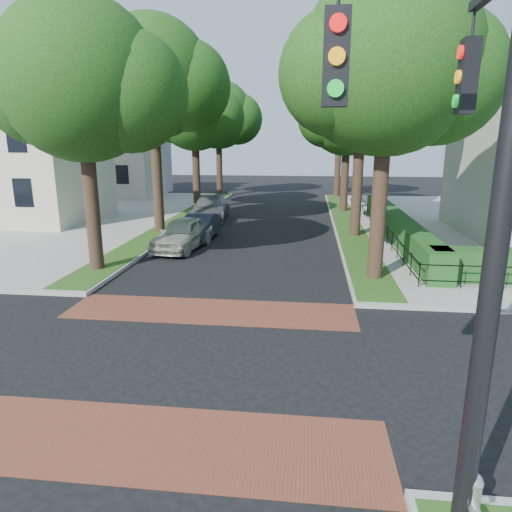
# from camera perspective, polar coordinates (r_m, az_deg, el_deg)

# --- Properties ---
(ground) EXTENTS (120.00, 120.00, 0.00)m
(ground) POSITION_cam_1_polar(r_m,az_deg,el_deg) (11.60, -9.07, -12.51)
(ground) COLOR black
(ground) RESTS_ON ground
(crosswalk_far) EXTENTS (9.00, 2.20, 0.01)m
(crosswalk_far) POSITION_cam_1_polar(r_m,az_deg,el_deg) (14.44, -5.68, -6.87)
(crosswalk_far) COLOR brown
(crosswalk_far) RESTS_ON ground
(crosswalk_near) EXTENTS (9.00, 2.20, 0.01)m
(crosswalk_near) POSITION_cam_1_polar(r_m,az_deg,el_deg) (9.01, -14.88, -21.43)
(crosswalk_near) COLOR brown
(crosswalk_near) RESTS_ON ground
(grass_strip_ne) EXTENTS (1.60, 29.80, 0.02)m
(grass_strip_ne) POSITION_cam_1_polar(r_m,az_deg,el_deg) (29.58, 11.29, 4.19)
(grass_strip_ne) COLOR #234112
(grass_strip_ne) RESTS_ON sidewalk_ne
(grass_strip_nw) EXTENTS (1.60, 29.80, 0.02)m
(grass_strip_nw) POSITION_cam_1_polar(r_m,az_deg,el_deg) (30.64, -9.33, 4.62)
(grass_strip_nw) COLOR #234112
(grass_strip_nw) RESTS_ON sidewalk_nw
(tree_right_near) EXTENTS (7.75, 6.67, 10.66)m
(tree_right_near) POSITION_cam_1_polar(r_m,az_deg,el_deg) (17.56, 16.43, 21.69)
(tree_right_near) COLOR black
(tree_right_near) RESTS_ON sidewalk_ne
(tree_right_mid) EXTENTS (8.25, 7.09, 11.22)m
(tree_right_mid) POSITION_cam_1_polar(r_m,az_deg,el_deg) (25.49, 13.39, 20.19)
(tree_right_mid) COLOR black
(tree_right_mid) RESTS_ON sidewalk_ne
(tree_right_far) EXTENTS (7.25, 6.23, 9.74)m
(tree_right_far) POSITION_cam_1_polar(r_m,az_deg,el_deg) (34.32, 11.52, 16.85)
(tree_right_far) COLOR black
(tree_right_far) RESTS_ON sidewalk_ne
(tree_right_back) EXTENTS (7.50, 6.45, 10.20)m
(tree_right_back) POSITION_cam_1_polar(r_m,az_deg,el_deg) (43.31, 10.56, 16.77)
(tree_right_back) COLOR black
(tree_right_back) RESTS_ON sidewalk_ne
(tree_left_near) EXTENTS (7.50, 6.45, 10.20)m
(tree_left_near) POSITION_cam_1_polar(r_m,az_deg,el_deg) (19.21, -20.43, 19.61)
(tree_left_near) COLOR black
(tree_left_near) RESTS_ON sidewalk_nw
(tree_left_mid) EXTENTS (8.00, 6.88, 11.48)m
(tree_left_mid) POSITION_cam_1_polar(r_m,az_deg,el_deg) (26.72, -12.45, 20.72)
(tree_left_mid) COLOR black
(tree_left_mid) RESTS_ON sidewalk_nw
(tree_left_far) EXTENTS (7.00, 6.02, 9.86)m
(tree_left_far) POSITION_cam_1_polar(r_m,az_deg,el_deg) (35.22, -7.46, 17.28)
(tree_left_far) COLOR black
(tree_left_far) RESTS_ON sidewalk_nw
(tree_left_back) EXTENTS (7.75, 6.66, 10.44)m
(tree_left_back) POSITION_cam_1_polar(r_m,az_deg,el_deg) (44.04, -4.53, 17.10)
(tree_left_back) COLOR black
(tree_left_back) RESTS_ON sidewalk_nw
(hedge_main_road) EXTENTS (1.00, 18.00, 1.20)m
(hedge_main_road) POSITION_cam_1_polar(r_m,az_deg,el_deg) (25.78, 17.15, 3.70)
(hedge_main_road) COLOR #1C4919
(hedge_main_road) RESTS_ON sidewalk_ne
(fence_main_road) EXTENTS (0.06, 18.00, 0.90)m
(fence_main_road) POSITION_cam_1_polar(r_m,az_deg,el_deg) (25.67, 15.37, 3.44)
(fence_main_road) COLOR black
(fence_main_road) RESTS_ON sidewalk_ne
(house_left_near) EXTENTS (10.00, 9.00, 10.14)m
(house_left_near) POSITION_cam_1_polar(r_m,az_deg,el_deg) (33.48, -27.52, 12.44)
(house_left_near) COLOR beige
(house_left_near) RESTS_ON sidewalk_nw
(house_left_far) EXTENTS (10.00, 9.00, 10.14)m
(house_left_far) POSITION_cam_1_polar(r_m,az_deg,el_deg) (45.82, -17.63, 13.42)
(house_left_far) COLOR beige
(house_left_far) RESTS_ON sidewalk_nw
(traffic_signal) EXTENTS (2.17, 2.00, 8.00)m
(traffic_signal) POSITION_cam_1_polar(r_m,az_deg,el_deg) (5.89, 26.07, 8.11)
(traffic_signal) COLOR black
(traffic_signal) RESTS_ON sidewalk_se
(parked_car_front) EXTENTS (2.44, 4.77, 1.55)m
(parked_car_front) POSITION_cam_1_polar(r_m,az_deg,el_deg) (22.55, -9.19, 2.78)
(parked_car_front) COLOR #B6B5A4
(parked_car_front) RESTS_ON ground
(parked_car_middle) EXTENTS (1.63, 4.24, 1.38)m
(parked_car_middle) POSITION_cam_1_polar(r_m,az_deg,el_deg) (24.55, -7.10, 3.58)
(parked_car_middle) COLOR #212531
(parked_car_middle) RESTS_ON ground
(parked_car_rear) EXTENTS (2.71, 5.71, 1.61)m
(parked_car_rear) POSITION_cam_1_polar(r_m,az_deg,el_deg) (30.94, -5.72, 6.03)
(parked_car_rear) COLOR slate
(parked_car_rear) RESTS_ON ground
(fire_hydrant) EXTENTS (0.47, 0.49, 0.86)m
(fire_hydrant) POSITION_cam_1_polar(r_m,az_deg,el_deg) (7.42, 25.28, -25.94)
(fire_hydrant) COLOR #B1B1B3
(fire_hydrant) RESTS_ON sidewalk_se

